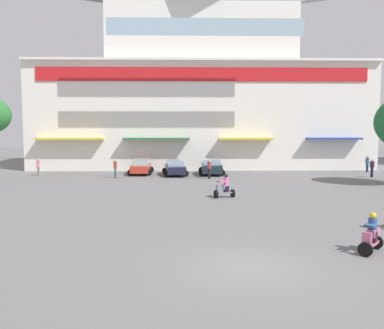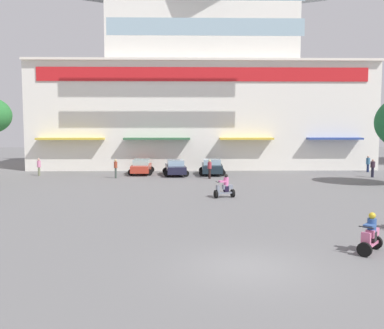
{
  "view_description": "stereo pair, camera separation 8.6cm",
  "coord_description": "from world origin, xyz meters",
  "px_view_note": "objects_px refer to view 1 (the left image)",
  "views": [
    {
      "loc": [
        -2.18,
        -13.67,
        4.66
      ],
      "look_at": [
        -1.48,
        14.81,
        2.05
      ],
      "focal_mm": 40.16,
      "sensor_mm": 36.0,
      "label": 1
    },
    {
      "loc": [
        -2.09,
        -13.67,
        4.66
      ],
      "look_at": [
        -1.48,
        14.81,
        2.05
      ],
      "focal_mm": 40.16,
      "sensor_mm": 36.0,
      "label": 2
    }
  ],
  "objects_px": {
    "scooter_rider_3": "(225,188)",
    "pedestrian_3": "(115,167)",
    "parked_car_1": "(175,168)",
    "pedestrian_1": "(38,166)",
    "scooter_rider_4": "(371,236)",
    "parked_car_2": "(211,167)",
    "pedestrian_0": "(372,167)",
    "pedestrian_4": "(367,163)",
    "parked_car_0": "(141,167)",
    "pedestrian_2": "(209,168)"
  },
  "relations": [
    {
      "from": "scooter_rider_3",
      "to": "pedestrian_0",
      "type": "relative_size",
      "value": 0.96
    },
    {
      "from": "pedestrian_0",
      "to": "pedestrian_1",
      "type": "height_order",
      "value": "pedestrian_0"
    },
    {
      "from": "parked_car_1",
      "to": "pedestrian_0",
      "type": "bearing_deg",
      "value": -6.19
    },
    {
      "from": "pedestrian_0",
      "to": "pedestrian_3",
      "type": "xyz_separation_m",
      "value": [
        -22.94,
        -0.18,
        0.07
      ]
    },
    {
      "from": "parked_car_2",
      "to": "pedestrian_1",
      "type": "height_order",
      "value": "pedestrian_1"
    },
    {
      "from": "scooter_rider_3",
      "to": "pedestrian_0",
      "type": "distance_m",
      "value": 17.8
    },
    {
      "from": "parked_car_2",
      "to": "pedestrian_0",
      "type": "bearing_deg",
      "value": -9.64
    },
    {
      "from": "scooter_rider_3",
      "to": "pedestrian_1",
      "type": "distance_m",
      "value": 20.2
    },
    {
      "from": "pedestrian_1",
      "to": "parked_car_0",
      "type": "bearing_deg",
      "value": 7.34
    },
    {
      "from": "pedestrian_3",
      "to": "scooter_rider_3",
      "type": "bearing_deg",
      "value": -50.33
    },
    {
      "from": "scooter_rider_3",
      "to": "pedestrian_1",
      "type": "xyz_separation_m",
      "value": [
        -15.98,
        12.35,
        0.29
      ]
    },
    {
      "from": "pedestrian_0",
      "to": "pedestrian_4",
      "type": "height_order",
      "value": "pedestrian_4"
    },
    {
      "from": "scooter_rider_4",
      "to": "pedestrian_3",
      "type": "distance_m",
      "value": 25.85
    },
    {
      "from": "parked_car_2",
      "to": "scooter_rider_4",
      "type": "height_order",
      "value": "scooter_rider_4"
    },
    {
      "from": "pedestrian_2",
      "to": "scooter_rider_3",
      "type": "bearing_deg",
      "value": -87.93
    },
    {
      "from": "scooter_rider_4",
      "to": "pedestrian_1",
      "type": "bearing_deg",
      "value": 129.5
    },
    {
      "from": "scooter_rider_4",
      "to": "scooter_rider_3",
      "type": "bearing_deg",
      "value": 109.01
    },
    {
      "from": "parked_car_2",
      "to": "parked_car_1",
      "type": "bearing_deg",
      "value": -171.68
    },
    {
      "from": "parked_car_1",
      "to": "pedestrian_4",
      "type": "distance_m",
      "value": 19.29
    },
    {
      "from": "pedestrian_2",
      "to": "parked_car_0",
      "type": "bearing_deg",
      "value": 149.76
    },
    {
      "from": "parked_car_2",
      "to": "pedestrian_4",
      "type": "bearing_deg",
      "value": 6.71
    },
    {
      "from": "scooter_rider_4",
      "to": "pedestrian_3",
      "type": "height_order",
      "value": "pedestrian_3"
    },
    {
      "from": "parked_car_0",
      "to": "parked_car_2",
      "type": "xyz_separation_m",
      "value": [
        6.7,
        -0.56,
        0.02
      ]
    },
    {
      "from": "parked_car_1",
      "to": "scooter_rider_4",
      "type": "distance_m",
      "value": 25.7
    },
    {
      "from": "scooter_rider_4",
      "to": "pedestrian_2",
      "type": "distance_m",
      "value": 22.43
    },
    {
      "from": "parked_car_1",
      "to": "pedestrian_1",
      "type": "distance_m",
      "value": 12.59
    },
    {
      "from": "parked_car_0",
      "to": "parked_car_2",
      "type": "height_order",
      "value": "parked_car_2"
    },
    {
      "from": "parked_car_0",
      "to": "pedestrian_2",
      "type": "relative_size",
      "value": 2.49
    },
    {
      "from": "parked_car_1",
      "to": "pedestrian_1",
      "type": "height_order",
      "value": "pedestrian_1"
    },
    {
      "from": "pedestrian_4",
      "to": "parked_car_1",
      "type": "bearing_deg",
      "value": -173.0
    },
    {
      "from": "parked_car_0",
      "to": "pedestrian_3",
      "type": "height_order",
      "value": "pedestrian_3"
    },
    {
      "from": "pedestrian_1",
      "to": "pedestrian_3",
      "type": "bearing_deg",
      "value": -14.93
    },
    {
      "from": "parked_car_1",
      "to": "scooter_rider_4",
      "type": "xyz_separation_m",
      "value": [
        7.55,
        -24.57,
        -0.1
      ]
    },
    {
      "from": "pedestrian_2",
      "to": "parked_car_1",
      "type": "bearing_deg",
      "value": 139.27
    },
    {
      "from": "pedestrian_4",
      "to": "pedestrian_2",
      "type": "bearing_deg",
      "value": -162.9
    },
    {
      "from": "pedestrian_4",
      "to": "parked_car_2",
      "type": "bearing_deg",
      "value": -173.29
    },
    {
      "from": "pedestrian_2",
      "to": "pedestrian_4",
      "type": "distance_m",
      "value": 16.86
    },
    {
      "from": "parked_car_1",
      "to": "parked_car_2",
      "type": "distance_m",
      "value": 3.47
    },
    {
      "from": "parked_car_1",
      "to": "pedestrian_2",
      "type": "distance_m",
      "value": 4.0
    },
    {
      "from": "pedestrian_3",
      "to": "parked_car_2",
      "type": "bearing_deg",
      "value": 16.74
    },
    {
      "from": "scooter_rider_3",
      "to": "scooter_rider_4",
      "type": "height_order",
      "value": "scooter_rider_3"
    },
    {
      "from": "pedestrian_1",
      "to": "parked_car_2",
      "type": "bearing_deg",
      "value": 2.29
    },
    {
      "from": "parked_car_0",
      "to": "pedestrian_2",
      "type": "bearing_deg",
      "value": -30.24
    },
    {
      "from": "pedestrian_0",
      "to": "parked_car_0",
      "type": "bearing_deg",
      "value": 171.91
    },
    {
      "from": "scooter_rider_4",
      "to": "pedestrian_0",
      "type": "xyz_separation_m",
      "value": [
        10.16,
        22.65,
        0.29
      ]
    },
    {
      "from": "scooter_rider_3",
      "to": "pedestrian_3",
      "type": "distance_m",
      "value": 13.5
    },
    {
      "from": "pedestrian_0",
      "to": "pedestrian_1",
      "type": "bearing_deg",
      "value": 176.63
    },
    {
      "from": "pedestrian_1",
      "to": "pedestrian_0",
      "type": "bearing_deg",
      "value": -3.37
    },
    {
      "from": "parked_car_0",
      "to": "pedestrian_3",
      "type": "distance_m",
      "value": 3.73
    },
    {
      "from": "scooter_rider_4",
      "to": "pedestrian_1",
      "type": "distance_m",
      "value": 31.66
    }
  ]
}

